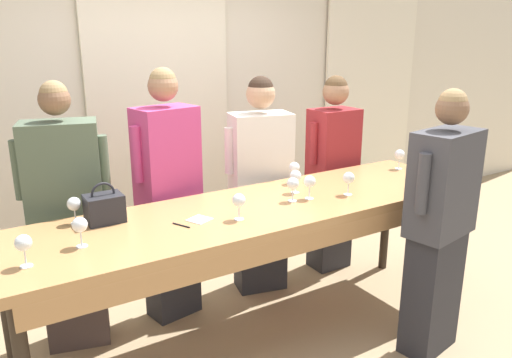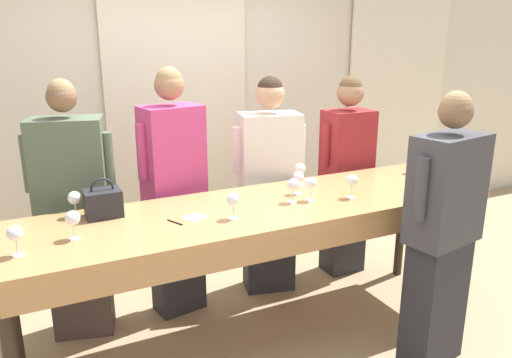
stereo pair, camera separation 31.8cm
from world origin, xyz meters
name	(u,v)px [view 2 (the right image)]	position (x,y,z in m)	size (l,w,h in m)	color
ground_plane	(261,338)	(0.00, 0.00, 0.00)	(18.00, 18.00, 0.00)	tan
wall_back	(177,104)	(0.00, 1.72, 1.40)	(12.00, 0.06, 2.80)	beige
curtain_panel_center	(179,111)	(0.00, 1.65, 1.34)	(1.29, 0.03, 2.69)	#EFE5C6
curtain_panel_right	(397,96)	(2.51, 1.65, 1.34)	(1.29, 0.03, 2.69)	#EFE5C6
tasting_bar	(263,218)	(0.00, -0.02, 0.88)	(3.14, 0.83, 0.97)	#B27F4C
wine_bottle	(438,174)	(1.21, -0.28, 1.09)	(0.08, 0.08, 0.32)	black
handbag	(103,203)	(-0.93, 0.23, 1.05)	(0.21, 0.16, 0.24)	#232328
wine_glass_front_left	(73,219)	(-1.13, -0.06, 1.08)	(0.08, 0.08, 0.16)	white
wine_glass_front_mid	(74,199)	(-1.08, 0.29, 1.08)	(0.08, 0.08, 0.16)	white
wine_glass_front_right	(439,171)	(1.29, -0.20, 1.08)	(0.08, 0.08, 0.16)	white
wine_glass_center_left	(293,185)	(0.20, -0.04, 1.08)	(0.08, 0.08, 0.16)	white
wine_glass_center_mid	(15,234)	(-1.41, -0.15, 1.08)	(0.08, 0.08, 0.16)	white
wine_glass_center_right	(233,200)	(-0.26, -0.14, 1.08)	(0.08, 0.08, 0.16)	white
wine_glass_back_left	(298,178)	(0.32, 0.10, 1.08)	(0.08, 0.08, 0.16)	white
wine_glass_back_mid	(300,169)	(0.45, 0.28, 1.08)	(0.08, 0.08, 0.16)	white
wine_glass_back_right	(414,159)	(1.40, 0.16, 1.08)	(0.08, 0.08, 0.16)	white
wine_glass_near_host	(352,181)	(0.60, -0.13, 1.08)	(0.08, 0.08, 0.16)	white
wine_glass_by_bottle	(311,184)	(0.32, -0.06, 1.08)	(0.08, 0.08, 0.16)	white
napkin	(194,217)	(-0.46, -0.03, 0.97)	(0.15, 0.15, 0.00)	white
pen	(175,222)	(-0.59, -0.06, 0.97)	(0.06, 0.12, 0.01)	black
guest_olive_jacket	(74,213)	(-1.06, 0.63, 0.88)	(0.56, 0.38, 1.75)	#473833
guest_pink_top	(174,193)	(-0.38, 0.63, 0.92)	(0.52, 0.33, 1.80)	#28282D
guest_cream_sweater	(269,186)	(0.38, 0.63, 0.87)	(0.57, 0.38, 1.71)	#28282D
guest_striped_shirt	(346,175)	(1.11, 0.63, 0.87)	(0.50, 0.28, 1.69)	#28282D
host_pouring	(442,234)	(0.87, -0.67, 0.86)	(0.57, 0.33, 1.71)	#28282D
potted_plant	(384,196)	(2.21, 1.40, 0.30)	(0.27, 0.27, 0.55)	#935B3D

